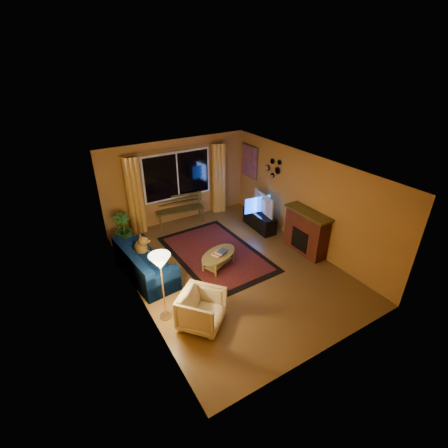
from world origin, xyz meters
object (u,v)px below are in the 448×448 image
floor_lamp (163,288)px  armchair (202,308)px  bench (181,216)px  tv_console (259,220)px  sofa (145,263)px  coffee_table (219,260)px

floor_lamp → armchair: bearing=-45.2°
bench → tv_console: bearing=-29.8°
sofa → armchair: bearing=-84.8°
sofa → armchair: (0.41, -2.01, 0.02)m
floor_lamp → coffee_table: 2.04m
armchair → coffee_table: (1.21, 1.45, -0.21)m
sofa → armchair: armchair is taller
tv_console → bench: bearing=143.0°
bench → coffee_table: 2.62m
sofa → bench: bearing=42.4°
armchair → tv_console: bearing=-2.2°
floor_lamp → tv_console: size_ratio=1.23×
armchair → tv_console: armchair is taller
bench → coffee_table: bench is taller
armchair → floor_lamp: size_ratio=0.55×
coffee_table → tv_console: bearing=28.2°
floor_lamp → tv_console: (3.78, 2.01, -0.48)m
armchair → tv_console: (3.25, 2.54, -0.15)m
bench → floor_lamp: (-1.92, -3.53, 0.51)m
armchair → sofa: bearing=61.3°
armchair → tv_console: 4.13m
sofa → coffee_table: sofa is taller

